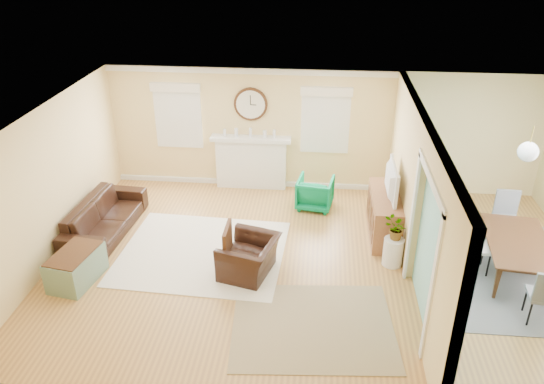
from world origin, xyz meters
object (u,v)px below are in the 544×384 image
object	(u,v)px
green_chair	(315,193)
credenza	(384,215)
dining_table	(517,257)
sofa	(105,217)
eames_chair	(249,257)

from	to	relation	value
green_chair	credenza	distance (m)	1.59
dining_table	credenza	bearing A→B (deg)	69.23
sofa	dining_table	xyz separation A→B (m)	(7.22, -0.61, -0.01)
eames_chair	credenza	world-z (taller)	credenza
sofa	eames_chair	size ratio (longest dim) A/B	2.27
green_chair	eames_chair	bearing A→B (deg)	75.97
eames_chair	green_chair	world-z (taller)	green_chair
sofa	dining_table	bearing A→B (deg)	-91.42
credenza	dining_table	bearing A→B (deg)	-27.12
credenza	dining_table	size ratio (longest dim) A/B	0.89
sofa	credenza	distance (m)	5.18
eames_chair	green_chair	distance (m)	2.61
sofa	green_chair	size ratio (longest dim) A/B	3.06
eames_chair	dining_table	distance (m)	4.39
eames_chair	dining_table	world-z (taller)	eames_chair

